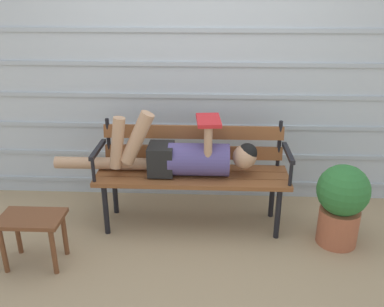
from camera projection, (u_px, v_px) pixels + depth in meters
ground_plane at (191, 230)px, 3.39m from camera, size 12.00×12.00×0.00m
house_siding at (195, 63)px, 3.53m from camera, size 5.02×0.08×2.51m
park_bench at (192, 167)px, 3.35m from camera, size 1.55×0.44×0.86m
reclining_person at (182, 156)px, 3.25m from camera, size 1.65×0.27×0.55m
footstool at (32, 226)px, 2.88m from camera, size 0.44×0.28×0.38m
potted_plant at (342, 202)px, 3.10m from camera, size 0.39×0.39×0.65m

